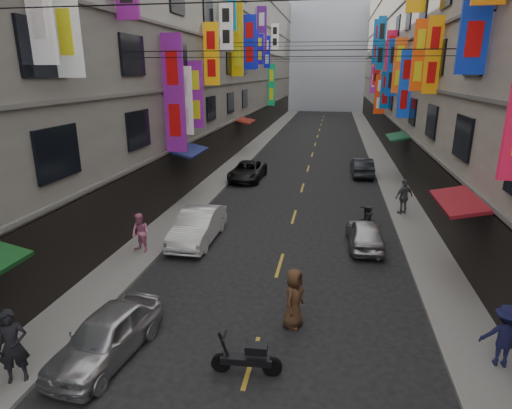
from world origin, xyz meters
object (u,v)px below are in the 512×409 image
at_px(scooter_far_right, 367,216).
at_px(pedestrian_lnear, 13,346).
at_px(scooter_crossing, 248,358).
at_px(car_right_mid, 365,233).
at_px(pedestrian_crossing, 294,298).
at_px(car_right_far, 362,167).
at_px(pedestrian_rnear, 504,336).
at_px(pedestrian_rfar, 404,197).
at_px(pedestrian_lfar, 140,233).
at_px(car_left_near, 106,336).
at_px(car_left_far, 248,171).
at_px(car_left_mid, 198,226).

xyz_separation_m(scooter_far_right, pedestrian_lnear, (-9.13, -13.27, 0.63)).
relative_size(scooter_crossing, car_right_mid, 0.50).
relative_size(scooter_crossing, pedestrian_crossing, 0.98).
height_order(car_right_far, pedestrian_crossing, pedestrian_crossing).
distance_m(pedestrian_rnear, pedestrian_rfar, 12.32).
relative_size(pedestrian_lnear, pedestrian_crossing, 1.03).
bearing_deg(pedestrian_rfar, car_right_mid, 31.29).
xyz_separation_m(pedestrian_lfar, pedestrian_crossing, (6.75, -4.18, -0.02)).
distance_m(scooter_far_right, car_left_near, 14.09).
height_order(pedestrian_rnear, pedestrian_crossing, pedestrian_crossing).
bearing_deg(pedestrian_lnear, pedestrian_crossing, 0.49).
xyz_separation_m(pedestrian_lnear, pedestrian_rfar, (11.08, 15.02, -0.02)).
bearing_deg(pedestrian_lfar, pedestrian_rfar, 55.29).
height_order(scooter_far_right, pedestrian_crossing, pedestrian_crossing).
bearing_deg(car_right_far, car_left_near, 68.57).
height_order(car_left_far, car_right_mid, car_left_far).
height_order(pedestrian_lfar, pedestrian_crossing, pedestrian_crossing).
bearing_deg(car_right_mid, pedestrian_lnear, 47.14).
bearing_deg(scooter_crossing, car_right_mid, -24.19).
relative_size(pedestrian_lnear, pedestrian_lfar, 1.15).
height_order(scooter_crossing, car_right_far, car_right_far).
distance_m(car_left_mid, car_right_mid, 7.36).
xyz_separation_m(scooter_far_right, car_right_far, (0.31, 10.73, 0.23)).
relative_size(scooter_crossing, car_right_far, 0.44).
distance_m(scooter_far_right, car_left_far, 11.15).
bearing_deg(car_left_mid, car_right_far, 61.22).
bearing_deg(pedestrian_crossing, car_left_near, 134.80).
height_order(scooter_far_right, car_left_mid, car_left_mid).
xyz_separation_m(car_right_mid, pedestrian_rnear, (2.93, -7.64, 0.34)).
xyz_separation_m(car_left_mid, pedestrian_rfar, (9.58, 5.35, 0.31)).
bearing_deg(pedestrian_rnear, scooter_far_right, -67.67).
relative_size(pedestrian_lfar, pedestrian_rfar, 0.89).
height_order(scooter_far_right, pedestrian_lnear, pedestrian_lnear).
distance_m(scooter_crossing, pedestrian_lnear, 5.64).
distance_m(car_right_far, pedestrian_rnear, 21.42).
bearing_deg(pedestrian_crossing, car_left_mid, 57.52).
distance_m(pedestrian_rnear, pedestrian_crossing, 5.50).
xyz_separation_m(scooter_crossing, car_left_far, (-4.00, 19.98, 0.19)).
bearing_deg(car_left_mid, pedestrian_lnear, -98.66).
height_order(car_right_mid, pedestrian_lfar, pedestrian_lfar).
height_order(scooter_crossing, pedestrian_rnear, pedestrian_rnear).
relative_size(car_left_mid, pedestrian_rnear, 2.65).
distance_m(car_right_mid, pedestrian_crossing, 7.10).
distance_m(car_left_near, car_left_mid, 8.32).
distance_m(scooter_far_right, car_right_far, 10.73).
bearing_deg(pedestrian_rfar, pedestrian_lfar, -1.12).
distance_m(car_left_near, car_right_far, 23.96).
distance_m(car_right_mid, pedestrian_rfar, 5.20).
xyz_separation_m(car_left_near, car_left_far, (-0.19, 19.99, -0.01)).
xyz_separation_m(scooter_crossing, scooter_far_right, (3.69, 11.91, 0.00)).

